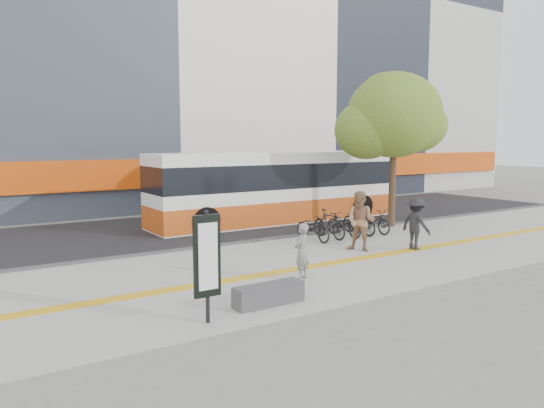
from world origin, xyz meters
TOP-DOWN VIEW (x-y plane):
  - ground at (0.00, 0.00)m, footprint 120.00×120.00m
  - sidewalk at (0.00, 1.50)m, footprint 40.00×7.00m
  - tactile_strip at (0.00, 1.00)m, footprint 40.00×0.45m
  - street at (0.00, 9.00)m, footprint 40.00×8.00m
  - curb at (0.00, 5.00)m, footprint 40.00×0.25m
  - bench at (-2.60, -1.20)m, footprint 1.60×0.45m
  - signboard at (-4.20, -1.51)m, footprint 0.55×0.10m
  - street_tree at (7.18, 4.82)m, footprint 4.40×3.80m
  - bus at (4.05, 8.50)m, footprint 11.33×2.69m
  - bicycle_row at (4.04, 4.00)m, footprint 3.53×1.81m
  - seated_woman at (-0.80, 0.06)m, footprint 0.63×0.56m
  - pedestrian_tan at (2.84, 1.82)m, footprint 1.08×1.17m
  - pedestrian_dark at (4.48, 1.01)m, footprint 0.64×1.10m

SIDE VIEW (x-z plane):
  - ground at x=0.00m, z-range 0.00..0.00m
  - street at x=0.00m, z-range 0.00..0.06m
  - sidewalk at x=0.00m, z-range 0.00..0.08m
  - curb at x=0.00m, z-range 0.00..0.14m
  - tactile_strip at x=0.00m, z-range 0.08..0.09m
  - bench at x=-2.60m, z-range 0.08..0.53m
  - bicycle_row at x=4.04m, z-range 0.05..1.09m
  - seated_woman at x=-0.80m, z-range 0.08..1.53m
  - pedestrian_dark at x=4.48m, z-range 0.08..1.76m
  - pedestrian_tan at x=2.84m, z-range 0.08..2.00m
  - signboard at x=-4.20m, z-range 0.27..2.47m
  - bus at x=4.05m, z-range -0.03..2.99m
  - street_tree at x=7.18m, z-range 1.36..7.67m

